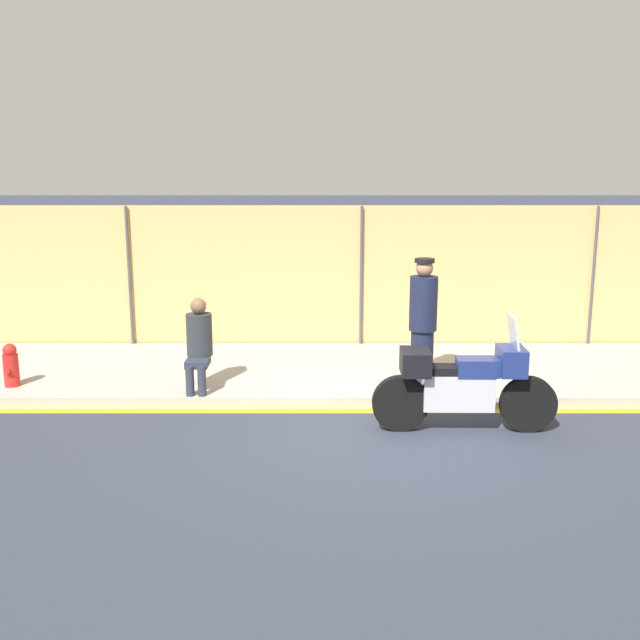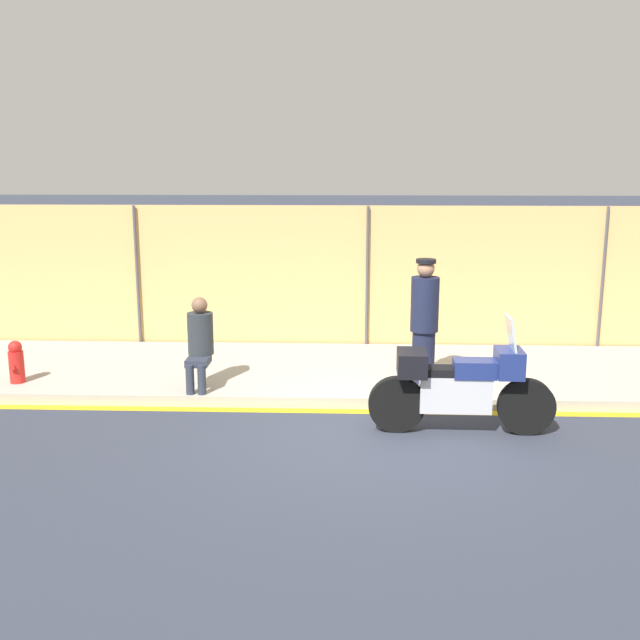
{
  "view_description": "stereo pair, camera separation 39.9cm",
  "coord_description": "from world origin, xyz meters",
  "px_view_note": "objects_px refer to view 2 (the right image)",
  "views": [
    {
      "loc": [
        -0.72,
        -8.77,
        3.4
      ],
      "look_at": [
        -0.72,
        1.43,
        1.17
      ],
      "focal_mm": 42.0,
      "sensor_mm": 36.0,
      "label": 1
    },
    {
      "loc": [
        -0.32,
        -8.76,
        3.4
      ],
      "look_at": [
        -0.72,
        1.43,
        1.17
      ],
      "focal_mm": 42.0,
      "sensor_mm": 36.0,
      "label": 2
    }
  ],
  "objects_px": {
    "person_seated_on_curb": "(200,338)",
    "officer_standing": "(424,321)",
    "motorcycle": "(460,386)",
    "fire_hydrant": "(16,362)"
  },
  "relations": [
    {
      "from": "officer_standing",
      "to": "fire_hydrant",
      "type": "distance_m",
      "value": 5.98
    },
    {
      "from": "motorcycle",
      "to": "fire_hydrant",
      "type": "relative_size",
      "value": 3.7
    },
    {
      "from": "officer_standing",
      "to": "person_seated_on_curb",
      "type": "distance_m",
      "value": 3.23
    },
    {
      "from": "officer_standing",
      "to": "person_seated_on_curb",
      "type": "relative_size",
      "value": 1.41
    },
    {
      "from": "motorcycle",
      "to": "fire_hydrant",
      "type": "xyz_separation_m",
      "value": [
        -6.25,
        1.39,
        -0.14
      ]
    },
    {
      "from": "fire_hydrant",
      "to": "officer_standing",
      "type": "bearing_deg",
      "value": 1.94
    },
    {
      "from": "person_seated_on_curb",
      "to": "officer_standing",
      "type": "bearing_deg",
      "value": 5.35
    },
    {
      "from": "motorcycle",
      "to": "officer_standing",
      "type": "relative_size",
      "value": 1.27
    },
    {
      "from": "person_seated_on_curb",
      "to": "fire_hydrant",
      "type": "distance_m",
      "value": 2.77
    },
    {
      "from": "person_seated_on_curb",
      "to": "motorcycle",
      "type": "bearing_deg",
      "value": -20.18
    }
  ]
}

